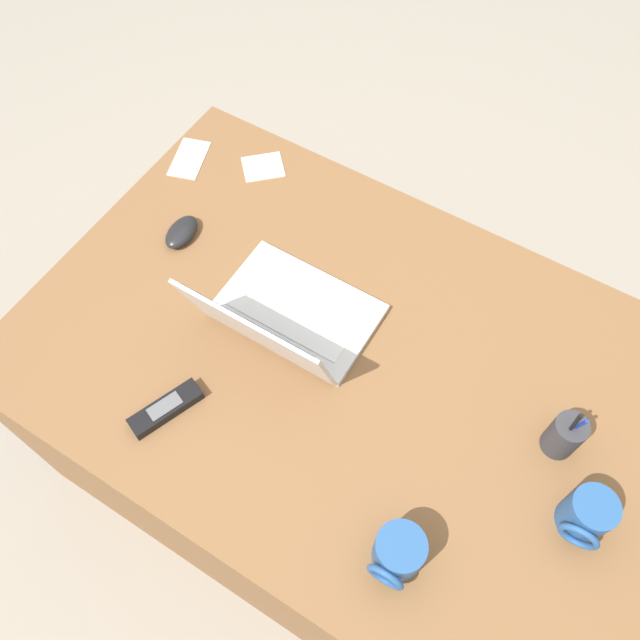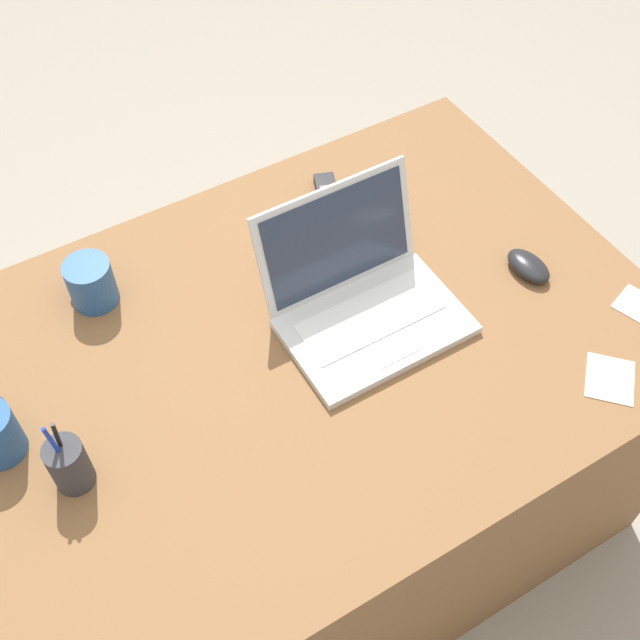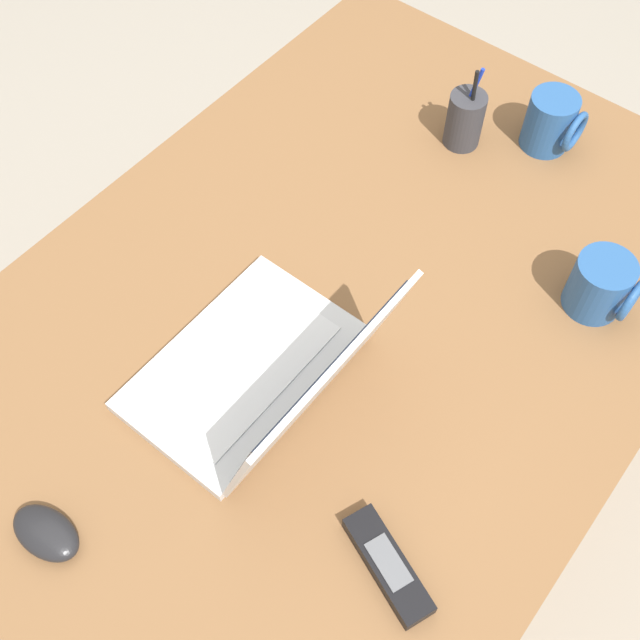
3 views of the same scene
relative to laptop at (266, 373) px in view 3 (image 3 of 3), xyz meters
The scene contains 8 objects.
ground_plane 0.76m from the laptop, behind, with size 6.00×6.00×0.00m, color gray.
desk 0.43m from the laptop, behind, with size 1.40×0.93×0.70m, color brown.
laptop is the anchor object (origin of this frame).
computer_mouse 0.35m from the laptop, 13.28° to the right, with size 0.06×0.10×0.03m, color black.
coffee_mug_white 0.52m from the laptop, 145.21° to the left, with size 0.09×0.10×0.10m.
coffee_mug_tall 0.69m from the laptop, behind, with size 0.08×0.10×0.10m.
cordless_phone 0.31m from the laptop, 70.74° to the left, with size 0.10×0.16×0.03m.
pen_holder 0.60m from the laptop, behind, with size 0.06×0.06×0.16m.
Camera 3 is at (0.53, 0.40, 1.72)m, focal length 44.44 mm.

